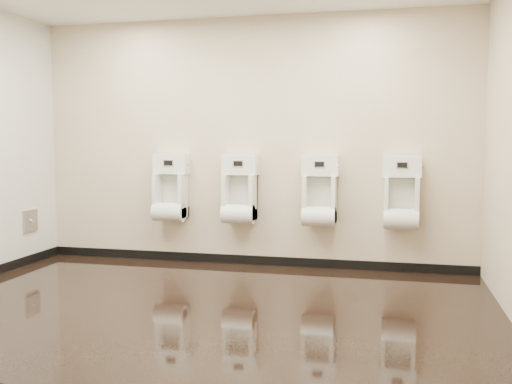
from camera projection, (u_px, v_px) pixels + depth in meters
The scene contains 9 objects.
ground at pixel (202, 307), 4.88m from camera, with size 5.00×3.50×0.00m, color black.
back_wall at pixel (250, 142), 6.45m from camera, with size 5.00×0.02×2.80m, color beige.
front_wall at pixel (95, 144), 3.06m from camera, with size 5.00×0.02×2.80m, color beige.
skirting_back at pixel (250, 260), 6.56m from camera, with size 5.00×0.02×0.10m, color black.
access_panel at pixel (30, 221), 6.57m from camera, with size 0.04×0.25×0.25m.
urinal_0 at pixel (171, 193), 6.58m from camera, with size 0.41×0.31×0.76m.
urinal_1 at pixel (239, 194), 6.40m from camera, with size 0.41×0.31×0.76m.
urinal_2 at pixel (320, 196), 6.19m from camera, with size 0.41×0.31×0.76m.
urinal_3 at pixel (401, 198), 5.99m from camera, with size 0.41×0.31×0.76m.
Camera 1 is at (1.55, -4.54, 1.41)m, focal length 40.00 mm.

